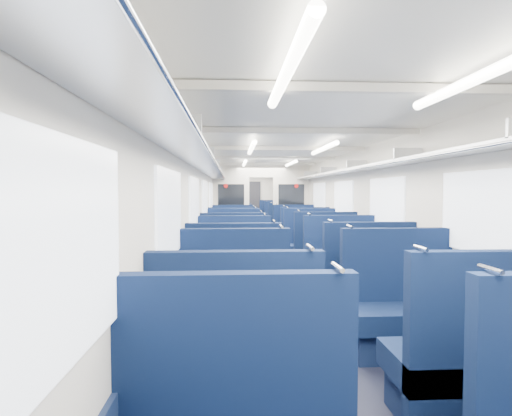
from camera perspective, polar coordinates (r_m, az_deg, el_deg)
floor at (r=8.95m, az=2.19°, el=-7.98°), size 2.80×18.00×0.01m
ceiling at (r=8.84m, az=2.21°, el=7.18°), size 2.80×18.00×0.01m
wall_left at (r=8.79m, az=-6.92°, el=-0.47°), size 0.02×18.00×2.35m
dado_left at (r=8.87m, az=-6.79°, el=-5.80°), size 0.03×17.90×0.70m
wall_right at (r=9.06m, az=11.04°, el=-0.41°), size 0.02×18.00×2.35m
dado_right at (r=9.14m, az=10.91°, el=-5.59°), size 0.03×17.90×0.70m
wall_far at (r=17.79m, az=-0.60°, el=1.01°), size 2.80×0.02×2.35m
luggage_rack_left at (r=8.78m, az=-5.72°, el=4.74°), size 0.36×17.40×0.18m
luggage_rack_right at (r=9.01m, az=9.93°, el=4.66°), size 0.36×17.40×0.18m
windows at (r=8.35m, az=2.50°, el=1.07°), size 2.78×15.60×0.75m
ceiling_fittings at (r=8.57m, az=2.38°, el=6.92°), size 2.70×16.06×0.11m
end_door at (r=17.74m, az=-0.59°, el=0.44°), size 0.75×0.06×2.00m
bulkhead at (r=12.01m, az=0.72°, el=0.60°), size 2.80×0.10×2.35m
seat_4 at (r=3.04m, az=-2.87°, el=-21.43°), size 1.14×0.63×1.27m
seat_5 at (r=3.41m, az=28.13°, el=-18.99°), size 1.14×0.63×1.27m
seat_6 at (r=4.21m, az=-3.02°, el=-14.55°), size 1.14×0.63×1.27m
seat_7 at (r=4.48m, az=19.40°, el=-13.63°), size 1.14×0.63×1.27m
seat_8 at (r=5.18m, az=-3.08°, el=-11.29°), size 1.14×0.63×1.27m
seat_9 at (r=5.51m, az=14.77°, el=-10.54°), size 1.14×0.63×1.27m
seat_10 at (r=6.28m, az=-3.13°, el=-8.85°), size 1.14×0.63×1.27m
seat_11 at (r=6.52m, az=11.78°, el=-8.47°), size 1.14×0.63×1.27m
seat_12 at (r=7.37m, az=-3.16°, el=-7.17°), size 1.14×0.63×1.27m
seat_13 at (r=7.76m, az=9.27°, el=-6.70°), size 1.14×0.63×1.27m
seat_14 at (r=8.68m, az=-3.19°, el=-5.70°), size 1.14×0.63×1.27m
seat_15 at (r=8.88m, az=7.64°, el=-5.54°), size 1.14×0.63×1.27m
seat_16 at (r=9.69m, az=-3.20°, el=-4.85°), size 1.14×0.63×1.27m
seat_17 at (r=9.79m, az=6.59°, el=-4.78°), size 1.14×0.63×1.27m
seat_18 at (r=10.86m, az=-3.22°, el=-4.06°), size 1.14×0.63×1.27m
seat_19 at (r=11.14m, az=5.37°, el=-3.91°), size 1.14×0.63×1.27m
seat_20 at (r=12.86m, az=-3.24°, el=-3.05°), size 1.14×0.63×1.27m
seat_21 at (r=12.95m, az=4.14°, el=-3.01°), size 1.14×0.63×1.27m
seat_22 at (r=14.21m, az=-3.25°, el=-2.52°), size 1.14×0.63×1.27m
seat_23 at (r=14.15m, az=3.49°, el=-2.54°), size 1.14×0.63×1.27m
seat_24 at (r=15.29m, az=-3.25°, el=-2.17°), size 1.14×0.63×1.27m
seat_25 at (r=15.44m, az=2.92°, el=-2.13°), size 1.14×0.63×1.27m
seat_26 at (r=16.49m, az=-3.26°, el=-1.83°), size 1.14×0.63×1.27m
seat_27 at (r=16.58m, az=2.49°, el=-1.81°), size 1.14×0.63×1.27m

